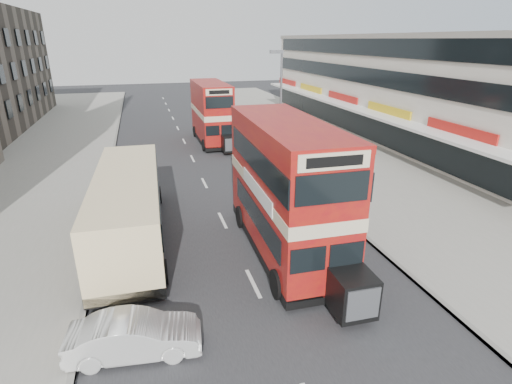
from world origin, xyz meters
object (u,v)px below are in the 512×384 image
object	(u,v)px
bus_second	(212,112)
car_right_a	(280,166)
coach	(129,205)
car_left_front	(135,336)
pedestrian_near	(330,160)
street_lamp	(280,97)
pedestrian_far	(261,116)
bus_main	(286,189)
cyclist	(251,153)
car_right_b	(248,145)

from	to	relation	value
bus_second	car_right_a	xyz separation A→B (m)	(2.83, -10.74, -2.04)
coach	car_left_front	bearing A→B (deg)	-87.20
coach	pedestrian_near	xyz separation A→B (m)	(13.16, 6.25, -0.69)
coach	car_left_front	size ratio (longest dim) A/B	2.86
street_lamp	pedestrian_near	xyz separation A→B (m)	(2.14, -4.56, -3.75)
street_lamp	coach	world-z (taller)	street_lamp
bus_second	pedestrian_far	bearing A→B (deg)	-134.75
bus_main	car_left_front	size ratio (longest dim) A/B	2.63
bus_main	bus_second	xyz separation A→B (m)	(0.47, 20.86, -0.25)
car_left_front	bus_second	bearing A→B (deg)	-8.98
car_left_front	pedestrian_near	distance (m)	19.13
pedestrian_near	pedestrian_far	xyz separation A→B (m)	(0.45, 18.21, -0.13)
pedestrian_far	pedestrian_near	bearing A→B (deg)	-79.20
bus_second	car_left_front	distance (m)	26.54
bus_main	coach	bearing A→B (deg)	-23.89
pedestrian_near	cyclist	bearing A→B (deg)	-56.64
bus_second	cyclist	distance (m)	7.88
car_left_front	pedestrian_near	bearing A→B (deg)	-36.82
car_right_b	pedestrian_near	world-z (taller)	pedestrian_near
street_lamp	car_left_front	size ratio (longest dim) A/B	2.09
bus_main	car_right_a	xyz separation A→B (m)	(3.30, 10.13, -2.29)
bus_second	cyclist	bearing A→B (deg)	101.92
coach	car_right_b	distance (m)	16.58
coach	car_left_front	distance (m)	7.84
street_lamp	pedestrian_far	world-z (taller)	street_lamp
bus_main	bus_second	bearing A→B (deg)	-90.06
bus_second	car_right_b	xyz separation A→B (m)	(2.29, -4.12, -2.12)
street_lamp	cyclist	world-z (taller)	street_lamp
car_right_a	cyclist	world-z (taller)	cyclist
bus_main	car_left_front	world-z (taller)	bus_main
bus_main	pedestrian_far	distance (m)	28.49
bus_main	cyclist	bearing A→B (deg)	-97.49
car_left_front	car_right_a	size ratio (longest dim) A/B	0.85
pedestrian_far	car_right_a	bearing A→B (deg)	-89.98
car_right_a	coach	bearing A→B (deg)	-58.31
bus_main	bus_second	world-z (taller)	bus_main
street_lamp	bus_second	distance (m)	8.32
car_left_front	street_lamp	bearing A→B (deg)	-24.30
pedestrian_far	car_left_front	bearing A→B (deg)	-100.47
bus_second	car_right_a	world-z (taller)	bus_second
pedestrian_far	car_right_b	bearing A→B (deg)	-99.54
car_left_front	pedestrian_far	size ratio (longest dim) A/B	2.56
bus_second	car_right_a	size ratio (longest dim) A/B	2.04
bus_main	coach	size ratio (longest dim) A/B	0.92
coach	car_left_front	xyz separation A→B (m)	(0.15, -7.76, -1.08)
bus_main	street_lamp	bearing A→B (deg)	-106.66
bus_second	pedestrian_near	size ratio (longest dim) A/B	5.25
car_right_a	pedestrian_far	world-z (taller)	pedestrian_far
coach	pedestrian_far	bearing A→B (deg)	62.62
pedestrian_near	bus_second	bearing A→B (deg)	-76.88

